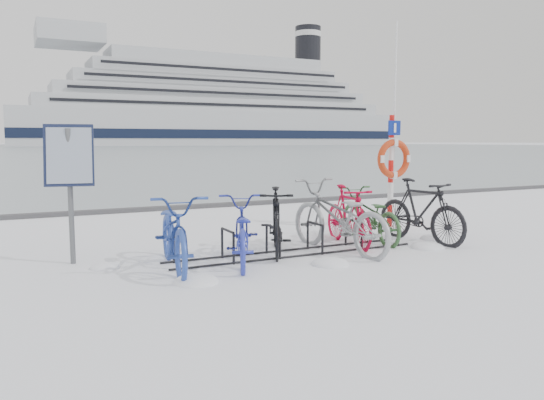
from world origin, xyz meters
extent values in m
plane|color=white|center=(0.00, 0.00, 0.00)|extent=(900.00, 900.00, 0.00)
cube|color=#A2AFB7|center=(0.00, 155.00, 0.01)|extent=(400.00, 298.00, 0.02)
cube|color=#3F3F42|center=(0.00, 5.90, 0.05)|extent=(400.00, 0.25, 0.10)
cylinder|color=black|center=(-1.80, -0.22, 0.22)|extent=(0.04, 0.04, 0.44)
cylinder|color=black|center=(-1.80, 0.22, 0.22)|extent=(0.04, 0.04, 0.44)
cylinder|color=black|center=(-1.80, 0.00, 0.44)|extent=(0.04, 0.44, 0.04)
cylinder|color=black|center=(-1.08, -0.22, 0.22)|extent=(0.04, 0.04, 0.44)
cylinder|color=black|center=(-1.08, 0.22, 0.22)|extent=(0.04, 0.04, 0.44)
cylinder|color=black|center=(-1.08, 0.00, 0.44)|extent=(0.04, 0.44, 0.04)
cylinder|color=black|center=(-0.36, -0.22, 0.22)|extent=(0.04, 0.04, 0.44)
cylinder|color=black|center=(-0.36, 0.22, 0.22)|extent=(0.04, 0.04, 0.44)
cylinder|color=black|center=(-0.36, 0.00, 0.44)|extent=(0.04, 0.44, 0.04)
cylinder|color=black|center=(0.36, -0.22, 0.22)|extent=(0.04, 0.04, 0.44)
cylinder|color=black|center=(0.36, 0.22, 0.22)|extent=(0.04, 0.04, 0.44)
cylinder|color=black|center=(0.36, 0.00, 0.44)|extent=(0.04, 0.44, 0.04)
cylinder|color=black|center=(1.08, -0.22, 0.22)|extent=(0.04, 0.04, 0.44)
cylinder|color=black|center=(1.08, 0.22, 0.22)|extent=(0.04, 0.04, 0.44)
cylinder|color=black|center=(1.08, 0.00, 0.44)|extent=(0.04, 0.44, 0.04)
cylinder|color=black|center=(1.80, -0.22, 0.22)|extent=(0.04, 0.04, 0.44)
cylinder|color=black|center=(1.80, 0.22, 0.22)|extent=(0.04, 0.04, 0.44)
cylinder|color=black|center=(1.80, 0.00, 0.44)|extent=(0.04, 0.44, 0.04)
cylinder|color=black|center=(0.00, -0.22, 0.02)|extent=(4.00, 0.03, 0.03)
cylinder|color=black|center=(0.00, 0.22, 0.02)|extent=(4.00, 0.03, 0.03)
cylinder|color=#595B5E|center=(-3.07, 0.82, 0.94)|extent=(0.07, 0.07, 1.87)
cube|color=black|center=(-3.07, 0.79, 1.51)|extent=(0.68, 0.36, 0.85)
cube|color=#8C99AD|center=(-3.07, 0.75, 1.51)|extent=(0.60, 0.28, 0.75)
cylinder|color=red|center=(2.95, 1.44, 0.22)|extent=(0.10, 0.10, 0.44)
cylinder|color=silver|center=(2.95, 1.44, 0.66)|extent=(0.10, 0.10, 0.44)
cylinder|color=red|center=(2.95, 1.44, 1.10)|extent=(0.10, 0.10, 0.44)
cylinder|color=silver|center=(2.95, 1.44, 1.54)|extent=(0.10, 0.10, 0.44)
cylinder|color=red|center=(2.95, 1.44, 1.98)|extent=(0.10, 0.10, 0.44)
torus|color=red|center=(2.95, 1.35, 1.35)|extent=(0.77, 0.13, 0.77)
cube|color=navy|center=(2.95, 1.36, 1.95)|extent=(0.28, 0.03, 0.28)
cylinder|color=silver|center=(3.06, 1.49, 2.00)|extent=(0.04, 0.04, 4.01)
cube|color=silver|center=(68.28, 185.58, 6.26)|extent=(146.07, 27.13, 12.52)
cube|color=black|center=(68.28, 171.96, 4.17)|extent=(146.07, 0.30, 3.13)
cube|color=black|center=(68.28, 199.20, 4.17)|extent=(146.07, 0.30, 3.13)
cube|color=silver|center=(68.28, 185.58, 14.61)|extent=(130.42, 25.04, 4.17)
cube|color=silver|center=(68.28, 185.58, 22.95)|extent=(105.38, 21.91, 4.17)
cube|color=silver|center=(68.28, 185.58, 31.30)|extent=(80.34, 18.78, 4.17)
cube|color=silver|center=(16.11, 185.58, 36.52)|extent=(20.87, 20.87, 6.26)
cylinder|color=black|center=(107.93, 185.58, 40.69)|extent=(10.43, 10.43, 14.61)
cube|color=black|center=(68.28, 172.85, 18.78)|extent=(114.77, 0.20, 12.52)
imported|color=#28449C|center=(-1.88, -0.10, 0.53)|extent=(0.99, 2.11, 1.06)
imported|color=#2833A8|center=(-0.94, -0.16, 0.48)|extent=(1.28, 1.94, 0.96)
imported|color=black|center=(-0.20, 0.22, 0.52)|extent=(1.18, 1.76, 1.03)
imported|color=#94989B|center=(0.70, -0.11, 0.57)|extent=(1.06, 2.26, 1.14)
imported|color=#BC062A|center=(1.15, 0.27, 0.51)|extent=(0.75, 1.74, 1.02)
imported|color=#315D30|center=(1.67, 0.40, 0.47)|extent=(0.75, 1.83, 0.94)
imported|color=black|center=(2.41, -0.06, 0.55)|extent=(0.77, 1.89, 1.10)
ellipsoid|color=white|center=(-2.72, 0.35, 0.00)|extent=(0.41, 0.41, 0.14)
ellipsoid|color=white|center=(1.01, 0.78, 0.00)|extent=(0.45, 0.45, 0.16)
ellipsoid|color=white|center=(-0.95, 0.45, 0.00)|extent=(0.38, 0.38, 0.13)
ellipsoid|color=white|center=(2.78, -0.02, 0.00)|extent=(0.49, 0.49, 0.17)
ellipsoid|color=white|center=(0.74, 0.65, 0.00)|extent=(0.34, 0.34, 0.12)
ellipsoid|color=white|center=(-1.84, -0.90, 0.00)|extent=(0.56, 0.56, 0.19)
ellipsoid|color=white|center=(2.12, -0.55, 0.00)|extent=(0.54, 0.54, 0.19)
ellipsoid|color=white|center=(0.11, -0.83, 0.00)|extent=(0.54, 0.54, 0.19)
camera|label=1|loc=(-3.80, -6.91, 1.70)|focal=35.00mm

